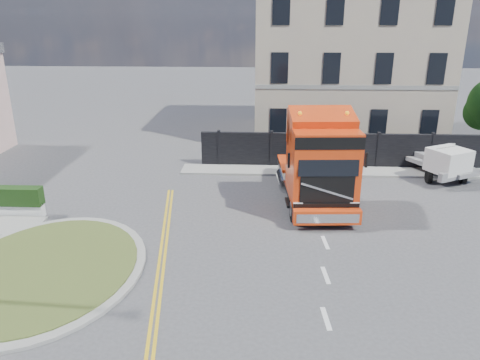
{
  "coord_description": "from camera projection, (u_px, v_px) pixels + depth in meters",
  "views": [
    {
      "loc": [
        0.39,
        -16.75,
        8.44
      ],
      "look_at": [
        -0.45,
        1.62,
        1.8
      ],
      "focal_mm": 35.0,
      "sensor_mm": 36.0,
      "label": 1
    }
  ],
  "objects": [
    {
      "name": "hoarding_fence",
      "position": [
        369.0,
        151.0,
        26.45
      ],
      "size": [
        18.8,
        0.25,
        2.0
      ],
      "color": "black",
      "rests_on": "ground"
    },
    {
      "name": "traffic_island",
      "position": [
        44.0,
        270.0,
        16.08
      ],
      "size": [
        6.8,
        6.8,
        0.17
      ],
      "color": "gray",
      "rests_on": "ground"
    },
    {
      "name": "pavement_far",
      "position": [
        361.0,
        172.0,
        25.95
      ],
      "size": [
        20.0,
        1.6,
        0.12
      ],
      "primitive_type": "cube",
      "color": "gray",
      "rests_on": "ground"
    },
    {
      "name": "georgian_building",
      "position": [
        344.0,
        53.0,
        31.9
      ],
      "size": [
        12.3,
        10.3,
        12.8
      ],
      "color": "#B09E8C",
      "rests_on": "ground"
    },
    {
      "name": "flatbed_pickup",
      "position": [
        444.0,
        162.0,
        24.57
      ],
      "size": [
        3.64,
        4.88,
        1.84
      ],
      "rotation": [
        0.0,
        0.0,
        0.5
      ],
      "color": "slate",
      "rests_on": "ground"
    },
    {
      "name": "truck",
      "position": [
        319.0,
        166.0,
        20.8
      ],
      "size": [
        3.16,
        7.51,
        4.41
      ],
      "rotation": [
        0.0,
        0.0,
        0.06
      ],
      "color": "black",
      "rests_on": "ground"
    },
    {
      "name": "ground",
      "position": [
        249.0,
        236.0,
        18.62
      ],
      "size": [
        120.0,
        120.0,
        0.0
      ],
      "primitive_type": "plane",
      "color": "#424244",
      "rests_on": "ground"
    }
  ]
}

